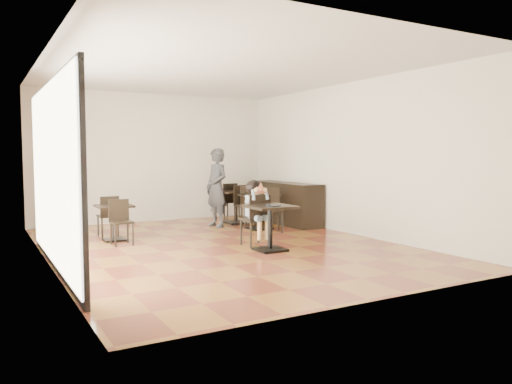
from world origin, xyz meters
TOP-DOWN VIEW (x-y plane):
  - floor at (0.00, 0.00)m, footprint 6.00×8.00m
  - ceiling at (0.00, 0.00)m, footprint 6.00×8.00m
  - wall_back at (0.00, 4.00)m, footprint 6.00×0.01m
  - wall_front at (0.00, -4.00)m, footprint 6.00×0.01m
  - wall_left at (-3.00, 0.00)m, footprint 0.01×8.00m
  - wall_right at (3.00, 0.00)m, footprint 0.01×8.00m
  - storefront_window at (-2.97, -0.50)m, footprint 0.04×4.50m
  - child_table at (0.52, -0.83)m, footprint 0.76×0.76m
  - child_chair at (0.52, -0.28)m, footprint 0.43×0.43m
  - child at (0.52, -0.28)m, footprint 0.43×0.60m
  - plate at (0.52, -0.93)m, footprint 0.27×0.27m
  - pizza_slice at (0.52, -0.47)m, footprint 0.28×0.22m
  - adult_patron at (0.94, 2.27)m, footprint 0.54×0.73m
  - cafe_table_mid at (1.63, 1.48)m, footprint 0.93×0.93m
  - cafe_table_left at (-1.60, 1.55)m, footprint 0.68×0.68m
  - cafe_table_back at (1.59, 2.57)m, footprint 0.87×0.87m
  - chair_mid_a at (1.63, 2.03)m, footprint 0.53×0.53m
  - chair_mid_b at (1.63, 0.93)m, footprint 0.53×0.53m
  - chair_left_a at (-1.60, 2.10)m, footprint 0.39×0.39m
  - chair_left_b at (-1.60, 1.00)m, footprint 0.39×0.39m
  - chair_back_a at (1.59, 3.12)m, footprint 0.50×0.50m
  - chair_back_b at (1.59, 2.02)m, footprint 0.50×0.50m
  - service_counter at (2.65, 2.00)m, footprint 0.60×2.40m

SIDE VIEW (x-z plane):
  - floor at x=0.00m, z-range -0.01..0.01m
  - cafe_table_left at x=-1.60m, z-range 0.00..0.70m
  - cafe_table_mid at x=1.63m, z-range 0.00..0.79m
  - cafe_table_back at x=1.59m, z-range 0.00..0.80m
  - child_table at x=0.52m, z-range 0.00..0.80m
  - chair_left_a at x=-1.60m, z-range 0.00..0.84m
  - chair_left_b at x=-1.60m, z-range 0.00..0.84m
  - chair_mid_a at x=1.63m, z-range 0.00..0.95m
  - chair_mid_b at x=1.63m, z-range 0.00..0.95m
  - chair_back_a at x=1.59m, z-range 0.00..0.96m
  - chair_back_b at x=1.59m, z-range 0.00..0.96m
  - child_chair at x=0.52m, z-range 0.00..0.96m
  - service_counter at x=2.65m, z-range 0.00..1.00m
  - child at x=0.52m, z-range 0.00..1.21m
  - plate at x=0.52m, z-range 0.80..0.81m
  - adult_patron at x=0.94m, z-range 0.00..1.83m
  - pizza_slice at x=0.52m, z-range 1.01..1.08m
  - storefront_window at x=-2.97m, z-range 0.10..2.70m
  - wall_back at x=0.00m, z-range 0.00..3.20m
  - wall_front at x=0.00m, z-range 0.00..3.20m
  - wall_left at x=-3.00m, z-range 0.00..3.20m
  - wall_right at x=3.00m, z-range 0.00..3.20m
  - ceiling at x=0.00m, z-range 3.20..3.21m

